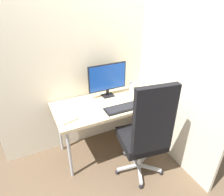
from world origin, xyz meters
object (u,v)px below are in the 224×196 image
at_px(office_chair, 146,133).
at_px(pen_holder, 132,86).
at_px(keyboard, 123,108).
at_px(mouse, 152,102).
at_px(notebook, 67,119).
at_px(monitor, 107,78).

xyz_separation_m(office_chair, pen_holder, (0.31, 0.83, 0.14)).
relative_size(keyboard, mouse, 4.24).
distance_m(office_chair, pen_holder, 0.89).
bearing_deg(notebook, office_chair, -49.24).
bearing_deg(monitor, pen_holder, 2.31).
distance_m(keyboard, mouse, 0.39).
height_order(office_chair, monitor, office_chair).
height_order(office_chair, mouse, office_chair).
xyz_separation_m(office_chair, keyboard, (-0.06, 0.42, 0.10)).
bearing_deg(mouse, monitor, 125.66).
height_order(office_chair, pen_holder, office_chair).
bearing_deg(keyboard, mouse, -5.74).
xyz_separation_m(office_chair, monitor, (-0.08, 0.81, 0.35)).
xyz_separation_m(keyboard, notebook, (-0.67, 0.07, 0.00)).
height_order(mouse, pen_holder, pen_holder).
bearing_deg(pen_holder, monitor, -177.69).
xyz_separation_m(keyboard, mouse, (0.39, -0.04, 0.01)).
distance_m(office_chair, mouse, 0.52).
height_order(monitor, mouse, monitor).
bearing_deg(keyboard, monitor, 93.88).
xyz_separation_m(keyboard, pen_holder, (0.37, 0.41, 0.04)).
height_order(monitor, pen_holder, monitor).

